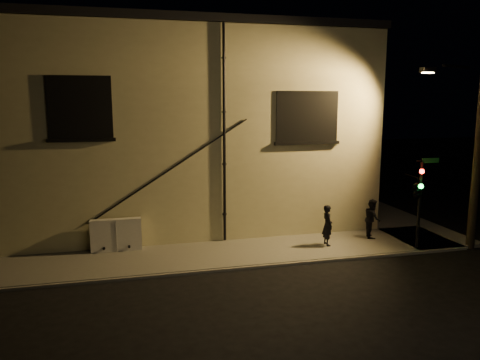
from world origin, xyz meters
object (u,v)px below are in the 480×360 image
object	(u,v)px
pedestrian_a	(327,225)
traffic_signal	(418,189)
utility_cabinet	(116,235)
pedestrian_b	(372,218)
streetlamp_pole	(475,147)

from	to	relation	value
pedestrian_a	traffic_signal	world-z (taller)	traffic_signal
utility_cabinet	pedestrian_b	bearing A→B (deg)	-4.36
traffic_signal	pedestrian_b	bearing A→B (deg)	114.00
utility_cabinet	streetlamp_pole	xyz separation A→B (m)	(13.17, -2.57, 3.18)
utility_cabinet	pedestrian_b	size ratio (longest dim) A/B	1.17
utility_cabinet	pedestrian_a	size ratio (longest dim) A/B	1.16
traffic_signal	streetlamp_pole	xyz separation A→B (m)	(2.32, -0.05, 1.49)
traffic_signal	pedestrian_a	bearing A→B (deg)	157.59
pedestrian_b	traffic_signal	world-z (taller)	traffic_signal
pedestrian_a	pedestrian_b	size ratio (longest dim) A/B	1.00
pedestrian_b	streetlamp_pole	distance (m)	4.67
streetlamp_pole	utility_cabinet	bearing A→B (deg)	168.97
utility_cabinet	traffic_signal	bearing A→B (deg)	-13.05
traffic_signal	streetlamp_pole	world-z (taller)	streetlamp_pole
pedestrian_a	utility_cabinet	bearing A→B (deg)	80.51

